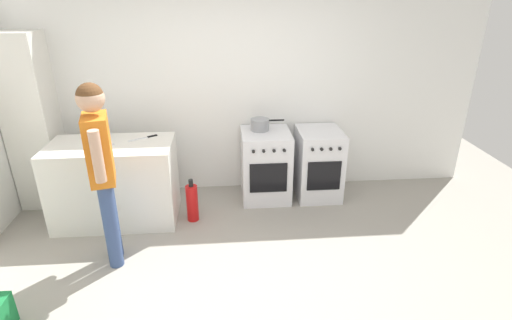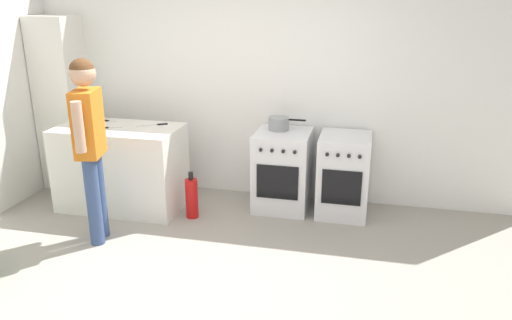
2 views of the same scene
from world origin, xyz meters
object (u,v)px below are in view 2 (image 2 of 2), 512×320
larder_cabinet (63,104)px  oven_left (283,170)px  knife_carving (153,125)px  person (89,135)px  pot (279,123)px  knife_utility (109,128)px  fire_extinguisher (192,198)px  knife_paring (107,121)px  oven_right (344,175)px

larder_cabinet → oven_left: bearing=-2.2°
knife_carving → person: size_ratio=0.17×
pot → knife_utility: bearing=-163.1°
fire_extinguisher → larder_cabinet: size_ratio=0.25×
pot → fire_extinguisher: bearing=-145.1°
knife_paring → oven_right: bearing=3.7°
pot → fire_extinguisher: (-0.81, -0.56, -0.70)m
knife_carving → knife_paring: same height
oven_left → knife_carving: bearing=-170.6°
pot → oven_right: bearing=-6.7°
fire_extinguisher → larder_cabinet: 2.03m
oven_left → fire_extinguisher: oven_left is taller
knife_utility → knife_paring: same height
oven_right → larder_cabinet: size_ratio=0.42×
oven_left → pot: 0.50m
knife_carving → knife_paring: bearing=174.4°
knife_carving → knife_utility: size_ratio=1.20×
oven_right → person: person is taller
larder_cabinet → oven_right: bearing=-1.8°
oven_right → knife_carving: size_ratio=2.87×
oven_right → knife_carving: knife_carving is taller
knife_paring → person: (0.38, -0.98, 0.13)m
oven_right → knife_carving: bearing=-173.6°
oven_left → person: person is taller
larder_cabinet → person: bearing=-48.9°
knife_carving → knife_utility: 0.46m
oven_left → fire_extinguisher: bearing=-151.2°
oven_left → larder_cabinet: 2.71m
pot → knife_paring: pot is taller
pot → knife_carving: bearing=-166.6°
person → larder_cabinet: (-1.09, 1.25, -0.04)m
knife_utility → fire_extinguisher: size_ratio=0.49×
knife_paring → larder_cabinet: size_ratio=0.11×
person → larder_cabinet: size_ratio=0.86×
fire_extinguisher → knife_carving: bearing=153.0°
pot → larder_cabinet: 2.59m
oven_left → larder_cabinet: larder_cabinet is taller
knife_paring → larder_cabinet: 0.76m
person → larder_cabinet: 1.66m
person → fire_extinguisher: 1.26m
knife_carving → larder_cabinet: (-1.29, 0.33, 0.10)m
fire_extinguisher → larder_cabinet: bearing=162.0°
oven_right → knife_paring: size_ratio=4.02×
knife_utility → fire_extinguisher: (0.90, -0.04, -0.69)m
knife_utility → pot: bearing=16.9°
oven_left → fire_extinguisher: size_ratio=1.70×
knife_paring → pot: bearing=7.7°
oven_right → larder_cabinet: larder_cabinet is taller
oven_right → pot: pot is taller
oven_left → oven_right: same height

